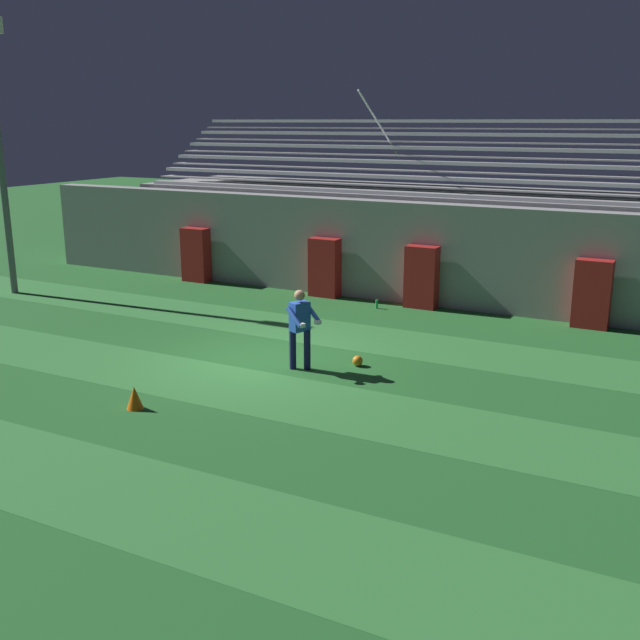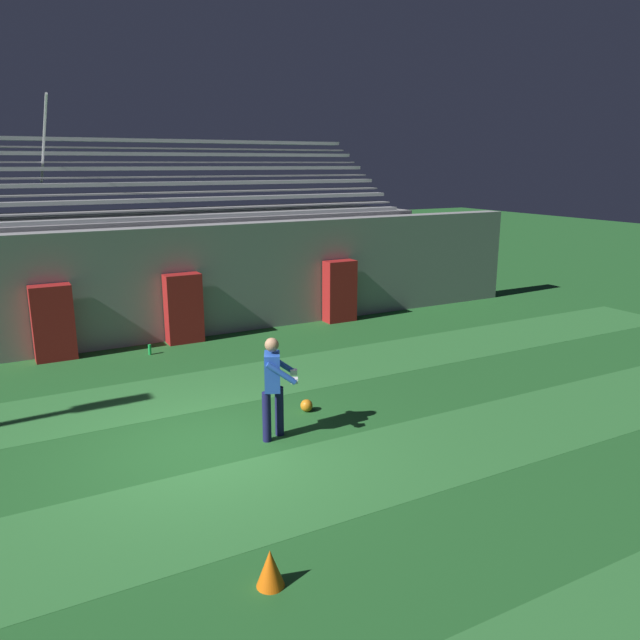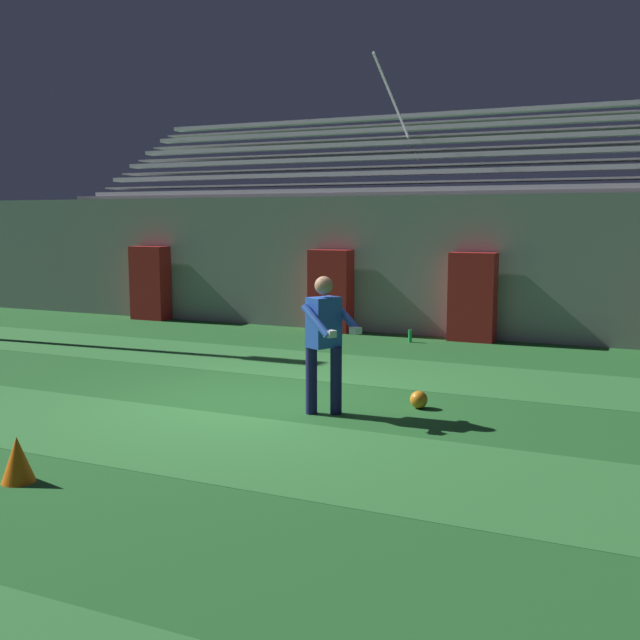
# 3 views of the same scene
# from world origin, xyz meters

# --- Properties ---
(ground_plane) EXTENTS (80.00, 80.00, 0.00)m
(ground_plane) POSITION_xyz_m (0.00, 0.00, 0.00)
(ground_plane) COLOR #236028
(turf_stripe_mid) EXTENTS (28.00, 2.13, 0.01)m
(turf_stripe_mid) POSITION_xyz_m (0.00, -1.73, 0.00)
(turf_stripe_mid) COLOR #337A38
(turf_stripe_mid) RESTS_ON ground
(turf_stripe_far) EXTENTS (28.00, 2.13, 0.01)m
(turf_stripe_far) POSITION_xyz_m (0.00, 2.53, 0.00)
(turf_stripe_far) COLOR #337A38
(turf_stripe_far) RESTS_ON ground
(back_wall) EXTENTS (24.00, 0.60, 2.80)m
(back_wall) POSITION_xyz_m (0.00, 6.50, 1.40)
(back_wall) COLOR gray
(back_wall) RESTS_ON ground
(padding_pillar_gate_left) EXTENTS (0.87, 0.44, 1.70)m
(padding_pillar_gate_left) POSITION_xyz_m (-1.48, 5.95, 0.85)
(padding_pillar_gate_left) COLOR #B21E1E
(padding_pillar_gate_left) RESTS_ON ground
(padding_pillar_gate_right) EXTENTS (0.87, 0.44, 1.70)m
(padding_pillar_gate_right) POSITION_xyz_m (1.48, 5.95, 0.85)
(padding_pillar_gate_right) COLOR #B21E1E
(padding_pillar_gate_right) RESTS_ON ground
(padding_pillar_far_right) EXTENTS (0.87, 0.44, 1.70)m
(padding_pillar_far_right) POSITION_xyz_m (5.91, 5.95, 0.85)
(padding_pillar_far_right) COLOR #B21E1E
(padding_pillar_far_right) RESTS_ON ground
(bleacher_stand) EXTENTS (18.00, 4.75, 5.83)m
(bleacher_stand) POSITION_xyz_m (-0.00, 9.19, 1.51)
(bleacher_stand) COLOR gray
(bleacher_stand) RESTS_ON ground
(goalkeeper) EXTENTS (0.70, 0.72, 1.67)m
(goalkeeper) POSITION_xyz_m (1.11, -0.17, 0.95)
(goalkeeper) COLOR #19194C
(goalkeeper) RESTS_ON ground
(soccer_ball) EXTENTS (0.22, 0.22, 0.22)m
(soccer_ball) POSITION_xyz_m (2.07, 0.56, 0.11)
(soccer_ball) COLOR orange
(soccer_ball) RESTS_ON ground
(traffic_cone) EXTENTS (0.30, 0.30, 0.42)m
(traffic_cone) POSITION_xyz_m (-0.44, -3.46, 0.21)
(traffic_cone) COLOR orange
(traffic_cone) RESTS_ON ground
(water_bottle) EXTENTS (0.07, 0.07, 0.24)m
(water_bottle) POSITION_xyz_m (0.45, 5.31, 0.12)
(water_bottle) COLOR green
(water_bottle) RESTS_ON ground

